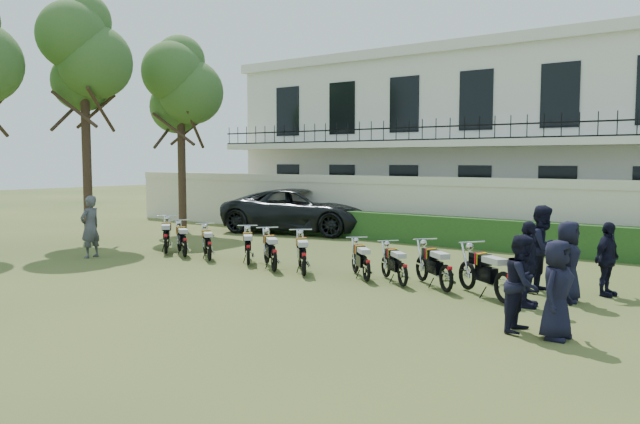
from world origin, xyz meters
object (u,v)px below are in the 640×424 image
object	(u,v)px
motorcycle_1	(185,242)
motorcycle_2	(209,246)
motorcycle_3	(248,249)
motorcycle_9	(504,280)
motorcycle_7	(403,269)
tree_west_near	(181,86)
officer_0	(557,290)
officer_1	(523,283)
inspector	(90,227)
motorcycle_5	(304,258)
motorcycle_4	(274,254)
motorcycle_6	(367,264)
officer_3	(568,261)
officer_2	(528,264)
officer_4	(543,249)
suv	(302,211)
motorcycle_8	(446,272)
tree_west_mid	(84,54)
officer_5	(607,259)
motorcycle_0	(166,239)

from	to	relation	value
motorcycle_1	motorcycle_2	distance (m)	1.08
motorcycle_3	motorcycle_9	xyz separation A→B (m)	(7.25, -0.30, 0.05)
motorcycle_1	motorcycle_7	distance (m)	7.28
tree_west_near	motorcycle_7	bearing A→B (deg)	-20.38
officer_0	officer_1	world-z (taller)	officer_1
inspector	motorcycle_5	bearing A→B (deg)	91.11
motorcycle_4	motorcycle_7	world-z (taller)	motorcycle_4
motorcycle_4	motorcycle_9	bearing A→B (deg)	-49.12
motorcycle_4	officer_0	xyz separation A→B (m)	(7.56, -1.81, 0.33)
motorcycle_6	officer_3	world-z (taller)	officer_3
officer_2	motorcycle_5	bearing A→B (deg)	78.98
motorcycle_3	officer_0	size ratio (longest dim) A/B	0.85
motorcycle_7	officer_4	bearing A→B (deg)	-20.66
motorcycle_1	suv	size ratio (longest dim) A/B	0.25
motorcycle_9	officer_0	distance (m)	2.43
motorcycle_9	suv	world-z (taller)	suv
motorcycle_9	inspector	bearing A→B (deg)	131.93
motorcycle_6	officer_0	xyz separation A→B (m)	(4.95, -2.13, 0.37)
motorcycle_1	officer_4	world-z (taller)	officer_4
motorcycle_8	suv	world-z (taller)	suv
suv	officer_2	distance (m)	13.64
tree_west_mid	officer_2	distance (m)	17.28
officer_3	officer_4	bearing A→B (deg)	35.62
motorcycle_4	motorcycle_3	bearing A→B (deg)	114.52
motorcycle_6	officer_5	distance (m)	5.22
tree_west_near	officer_2	bearing A→B (deg)	-17.57
motorcycle_8	officer_4	bearing A→B (deg)	-9.15
motorcycle_7	tree_west_near	bearing A→B (deg)	110.29
motorcycle_3	motorcycle_9	distance (m)	7.25
motorcycle_2	officer_4	bearing A→B (deg)	-42.45
suv	officer_5	bearing A→B (deg)	-127.19
motorcycle_3	officer_4	distance (m)	7.63
motorcycle_6	motorcycle_9	xyz separation A→B (m)	(3.42, -0.27, 0.07)
motorcycle_0	tree_west_mid	bearing A→B (deg)	123.22
tree_west_near	inspector	bearing A→B (deg)	-63.09
motorcycle_9	officer_3	size ratio (longest dim) A/B	1.03
motorcycle_0	inspector	xyz separation A→B (m)	(-1.37, -1.68, 0.42)
motorcycle_3	motorcycle_7	bearing A→B (deg)	-44.29
motorcycle_4	motorcycle_5	xyz separation A→B (m)	(0.98, -0.01, 0.00)
tree_west_mid	officer_1	world-z (taller)	tree_west_mid
motorcycle_7	officer_4	xyz separation A→B (m)	(2.68, 1.46, 0.52)
motorcycle_0	motorcycle_1	distance (m)	0.95
motorcycle_4	tree_west_near	bearing A→B (deg)	101.64
motorcycle_4	tree_west_mid	bearing A→B (deg)	124.02
tree_west_near	motorcycle_9	world-z (taller)	tree_west_near
tree_west_near	officer_1	bearing A→B (deg)	-22.65
motorcycle_4	officer_5	size ratio (longest dim) A/B	0.96
motorcycle_2	motorcycle_6	distance (m)	5.23
motorcycle_8	motorcycle_9	distance (m)	1.42
officer_2	officer_3	size ratio (longest dim) A/B	1.03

